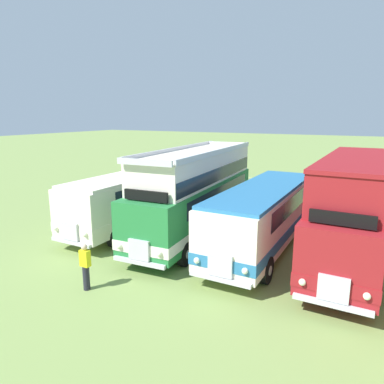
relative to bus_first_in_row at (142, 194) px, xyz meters
name	(u,v)px	position (x,y,z in m)	size (l,w,h in m)	color
bus_first_in_row	(142,194)	(0.00, 0.00, 0.00)	(2.65, 10.70, 2.99)	silver
bus_second_in_row	(197,190)	(3.66, -0.26, 0.61)	(3.15, 10.89, 4.52)	#237538
bus_third_in_row	(264,213)	(7.33, -0.64, 0.00)	(2.68, 9.86, 2.99)	silver
bus_fourth_in_row	(353,206)	(10.99, -0.41, 0.71)	(2.72, 10.07, 4.49)	maroon
marshal_person	(86,266)	(2.91, -7.43, -0.87)	(0.36, 0.24, 1.73)	#23232D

